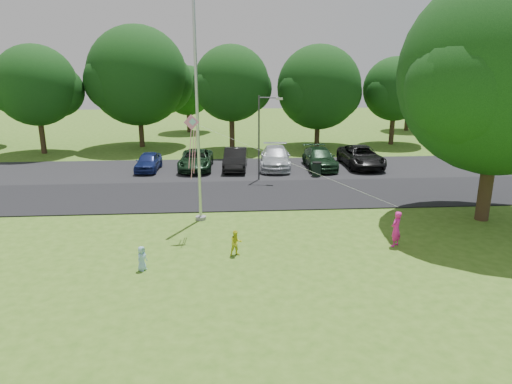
{
  "coord_description": "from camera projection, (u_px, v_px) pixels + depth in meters",
  "views": [
    {
      "loc": [
        -2.37,
        -15.85,
        7.25
      ],
      "look_at": [
        -0.92,
        4.0,
        1.6
      ],
      "focal_mm": 32.0,
      "sensor_mm": 36.0,
      "label": 1
    }
  ],
  "objects": [
    {
      "name": "horizon_trees",
      "position": [
        282.0,
        91.0,
        48.96
      ],
      "size": [
        77.46,
        7.2,
        7.02
      ],
      "color": "#332316",
      "rests_on": "ground"
    },
    {
      "name": "tree_row",
      "position": [
        268.0,
        81.0,
        39.15
      ],
      "size": [
        64.35,
        11.94,
        10.88
      ],
      "color": "#332316",
      "rests_on": "ground"
    },
    {
      "name": "big_tree",
      "position": [
        500.0,
        79.0,
        20.01
      ],
      "size": [
        9.56,
        8.96,
        11.26
      ],
      "rotation": [
        0.0,
        0.0,
        -0.28
      ],
      "color": "#332316",
      "rests_on": "ground"
    },
    {
      "name": "woman",
      "position": [
        396.0,
        229.0,
        18.53
      ],
      "size": [
        0.64,
        0.62,
        1.48
      ],
      "primitive_type": "imported",
      "rotation": [
        0.0,
        0.0,
        3.83
      ],
      "color": "#FF21A6",
      "rests_on": "ground"
    },
    {
      "name": "ground",
      "position": [
        288.0,
        260.0,
        17.35
      ],
      "size": [
        120.0,
        120.0,
        0.0
      ],
      "primitive_type": "plane",
      "color": "#416E1C",
      "rests_on": "ground"
    },
    {
      "name": "flagpole",
      "position": [
        198.0,
        133.0,
        20.76
      ],
      "size": [
        0.5,
        0.5,
        10.0
      ],
      "color": "#B7BABF",
      "rests_on": "ground"
    },
    {
      "name": "street_lamp",
      "position": [
        262.0,
        130.0,
        28.27
      ],
      "size": [
        1.49,
        0.44,
        5.34
      ],
      "rotation": [
        0.0,
        0.0,
        -0.2
      ],
      "color": "#3F3F44",
      "rests_on": "ground"
    },
    {
      "name": "child_blue",
      "position": [
        142.0,
        258.0,
        16.42
      ],
      "size": [
        0.47,
        0.53,
        0.92
      ],
      "primitive_type": "imported",
      "rotation": [
        0.0,
        0.0,
        1.09
      ],
      "color": "#96C7E6",
      "rests_on": "ground"
    },
    {
      "name": "child_yellow",
      "position": [
        236.0,
        243.0,
        17.68
      ],
      "size": [
        0.59,
        0.52,
        1.02
      ],
      "primitive_type": "imported",
      "rotation": [
        0.0,
        0.0,
        0.3
      ],
      "color": "yellow",
      "rests_on": "ground"
    },
    {
      "name": "park_road",
      "position": [
        266.0,
        194.0,
        25.98
      ],
      "size": [
        60.0,
        6.0,
        0.06
      ],
      "primitive_type": "cube",
      "color": "black",
      "rests_on": "ground"
    },
    {
      "name": "parking_strip",
      "position": [
        257.0,
        169.0,
        32.21
      ],
      "size": [
        42.0,
        7.0,
        0.06
      ],
      "primitive_type": "cube",
      "color": "black",
      "rests_on": "ground"
    },
    {
      "name": "parked_cars",
      "position": [
        273.0,
        158.0,
        32.13
      ],
      "size": [
        17.09,
        5.34,
        1.48
      ],
      "color": "navy",
      "rests_on": "ground"
    },
    {
      "name": "trash_can",
      "position": [
        317.0,
        169.0,
        29.95
      ],
      "size": [
        0.62,
        0.62,
        0.99
      ],
      "rotation": [
        0.0,
        0.0,
        -0.13
      ],
      "color": "black",
      "rests_on": "ground"
    },
    {
      "name": "kite",
      "position": [
        197.0,
        134.0,
        18.77
      ],
      "size": [
        8.56,
        2.21,
        3.54
      ],
      "rotation": [
        0.0,
        0.0,
        0.12
      ],
      "color": "pink",
      "rests_on": "ground"
    }
  ]
}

